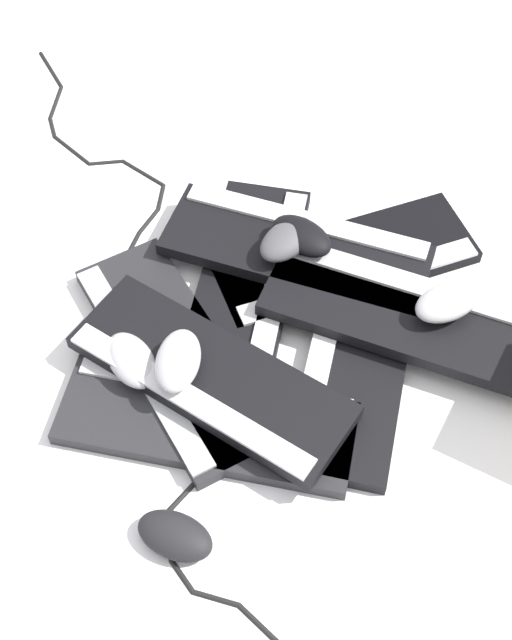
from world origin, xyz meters
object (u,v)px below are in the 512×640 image
(keyboard_4, at_px, (244,287))
(mouse_0, at_px, (287,239))
(keyboard_3, at_px, (346,262))
(keyboard_7, at_px, (296,249))
(mouse_3, at_px, (175,536))
(mouse_4, at_px, (302,236))
(mouse_5, at_px, (132,360))
(keyboard_5, at_px, (210,377))
(mouse_2, at_px, (447,302))
(mouse_1, at_px, (178,361))
(keyboard_0, at_px, (173,354))
(keyboard_2, at_px, (356,355))
(keyboard_6, at_px, (403,314))
(keyboard_1, at_px, (207,421))

(keyboard_4, distance_m, mouse_0, 0.11)
(keyboard_3, bearing_deg, keyboard_7, -19.72)
(keyboard_4, xyz_separation_m, mouse_3, (0.21, 0.39, 0.01))
(mouse_4, relative_size, mouse_5, 1.00)
(keyboard_3, relative_size, keyboard_5, 1.03)
(keyboard_4, xyz_separation_m, keyboard_7, (-0.10, -0.03, 0.03))
(mouse_2, bearing_deg, keyboard_5, -10.13)
(mouse_1, bearing_deg, mouse_5, -97.01)
(mouse_2, bearing_deg, mouse_5, -17.18)
(mouse_4, xyz_separation_m, mouse_5, (0.32, 0.13, -0.03))
(keyboard_0, height_order, mouse_5, mouse_5)
(mouse_3, xyz_separation_m, mouse_4, (-0.32, -0.41, 0.06))
(keyboard_5, bearing_deg, mouse_1, -24.81)
(keyboard_2, distance_m, keyboard_6, 0.10)
(keyboard_5, bearing_deg, keyboard_0, -61.94)
(mouse_0, bearing_deg, keyboard_1, -159.64)
(mouse_4, bearing_deg, mouse_1, -88.27)
(mouse_1, distance_m, mouse_4, 0.31)
(mouse_5, bearing_deg, keyboard_7, 98.95)
(keyboard_3, xyz_separation_m, mouse_2, (-0.10, 0.17, 0.07))
(keyboard_3, relative_size, mouse_1, 4.07)
(keyboard_3, bearing_deg, mouse_2, 120.13)
(keyboard_7, height_order, mouse_0, mouse_0)
(mouse_0, bearing_deg, mouse_2, -74.48)
(keyboard_2, relative_size, mouse_1, 4.14)
(keyboard_5, height_order, mouse_2, mouse_2)
(keyboard_0, height_order, mouse_2, mouse_2)
(keyboard_3, distance_m, mouse_1, 0.36)
(keyboard_5, height_order, keyboard_7, same)
(mouse_5, bearing_deg, keyboard_4, 102.47)
(keyboard_1, relative_size, keyboard_3, 1.02)
(keyboard_2, bearing_deg, keyboard_1, 10.05)
(keyboard_0, height_order, mouse_0, mouse_0)
(keyboard_2, xyz_separation_m, mouse_5, (0.34, -0.07, 0.04))
(keyboard_7, relative_size, mouse_5, 4.03)
(keyboard_2, height_order, mouse_2, mouse_2)
(keyboard_0, distance_m, keyboard_7, 0.27)
(keyboard_0, height_order, mouse_1, mouse_1)
(keyboard_2, relative_size, keyboard_4, 0.99)
(keyboard_3, relative_size, mouse_5, 4.07)
(keyboard_2, distance_m, keyboard_7, 0.21)
(keyboard_2, xyz_separation_m, mouse_0, (0.05, -0.20, 0.07))
(mouse_3, distance_m, mouse_4, 0.52)
(keyboard_6, height_order, mouse_4, mouse_4)
(keyboard_4, height_order, mouse_5, mouse_5)
(keyboard_0, xyz_separation_m, keyboard_1, (-0.02, 0.13, 0.00))
(keyboard_3, distance_m, mouse_2, 0.21)
(keyboard_5, distance_m, mouse_4, 0.29)
(keyboard_4, relative_size, mouse_0, 4.17)
(keyboard_4, relative_size, mouse_3, 4.17)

